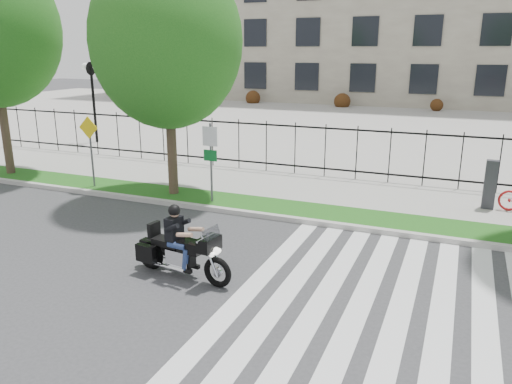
% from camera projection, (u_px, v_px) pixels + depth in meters
% --- Properties ---
extents(ground, '(120.00, 120.00, 0.00)m').
position_uv_depth(ground, '(168.00, 267.00, 11.50)').
color(ground, '#353538').
rests_on(ground, ground).
extents(curb, '(60.00, 0.20, 0.15)m').
position_uv_depth(curb, '(241.00, 213.00, 15.11)').
color(curb, '#ADAAA3').
rests_on(curb, ground).
extents(grass_verge, '(60.00, 1.50, 0.15)m').
position_uv_depth(grass_verge, '(252.00, 205.00, 15.87)').
color(grass_verge, '#1C5615').
rests_on(grass_verge, ground).
extents(sidewalk, '(60.00, 3.50, 0.15)m').
position_uv_depth(sidewalk, '(279.00, 186.00, 18.09)').
color(sidewalk, '#A3A099').
rests_on(sidewalk, ground).
extents(plaza, '(80.00, 34.00, 0.10)m').
position_uv_depth(plaza, '(369.00, 123.00, 33.66)').
color(plaza, '#A3A099').
rests_on(plaza, ground).
extents(crosswalk_stripes, '(5.70, 8.00, 0.01)m').
position_uv_depth(crosswalk_stripes, '(380.00, 307.00, 9.71)').
color(crosswalk_stripes, silver).
rests_on(crosswalk_stripes, ground).
extents(iron_fence, '(30.00, 0.06, 2.00)m').
position_uv_depth(iron_fence, '(295.00, 148.00, 19.34)').
color(iron_fence, black).
rests_on(iron_fence, sidewalk).
extents(lamp_post_left, '(1.06, 0.70, 4.25)m').
position_uv_depth(lamp_post_left, '(92.00, 82.00, 25.71)').
color(lamp_post_left, black).
rests_on(lamp_post_left, ground).
extents(street_tree_1, '(4.78, 4.78, 7.69)m').
position_uv_depth(street_tree_1, '(167.00, 41.00, 15.56)').
color(street_tree_1, '#3E2A22').
rests_on(street_tree_1, grass_verge).
extents(sign_pole_regulatory, '(0.50, 0.09, 2.50)m').
position_uv_depth(sign_pole_regulatory, '(211.00, 153.00, 15.54)').
color(sign_pole_regulatory, '#59595B').
rests_on(sign_pole_regulatory, grass_verge).
extents(sign_pole_warning, '(0.78, 0.09, 2.49)m').
position_uv_depth(sign_pole_warning, '(90.00, 142.00, 17.29)').
color(sign_pole_warning, '#59595B').
rests_on(sign_pole_warning, grass_verge).
extents(motorcycle_rider, '(2.56, 0.91, 1.98)m').
position_uv_depth(motorcycle_rider, '(181.00, 249.00, 10.84)').
color(motorcycle_rider, black).
rests_on(motorcycle_rider, ground).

